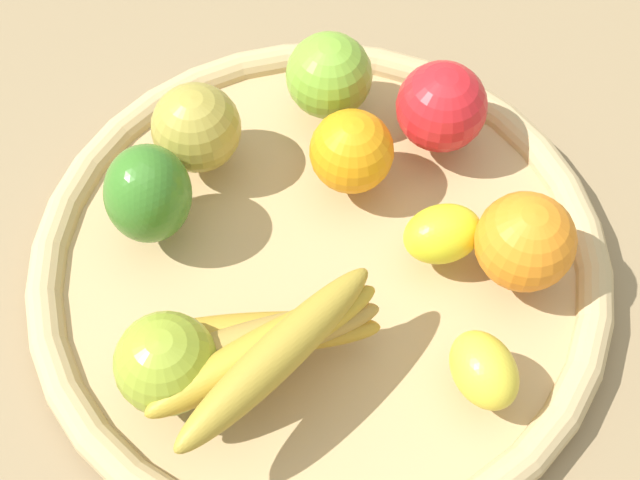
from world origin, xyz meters
The scene contains 12 objects.
ground_plane centered at (0.00, 0.00, 0.00)m, with size 2.40×2.40×0.00m, color #8D7552.
basket centered at (0.00, 0.00, 0.01)m, with size 0.47×0.47×0.03m.
orange_1 centered at (-0.13, -0.08, 0.07)m, with size 0.08×0.08×0.08m, color orange.
orange_0 centered at (0.02, -0.08, 0.07)m, with size 0.07×0.07×0.07m, color orange.
lemon_1 centered at (-0.07, -0.06, 0.06)m, with size 0.06×0.05×0.05m, color yellow.
banana_bunch centered at (-0.03, 0.10, 0.07)m, with size 0.16×0.19×0.07m.
lemon_0 centered at (-0.16, 0.02, 0.06)m, with size 0.06×0.05×0.05m, color yellow.
apple_1 centered at (-0.01, -0.15, 0.07)m, with size 0.08×0.08×0.08m, color red.
bell_pepper centered at (0.12, 0.06, 0.07)m, with size 0.07×0.07×0.08m, color #3B7925.
apple_2 centered at (0.02, 0.15, 0.07)m, with size 0.07×0.07×0.07m, color #92A52E.
apple_0 centered at (0.09, -0.13, 0.07)m, with size 0.07×0.07×0.07m, color #7CAF33.
apple_3 centered at (0.14, -0.02, 0.07)m, with size 0.07×0.07×0.07m, color #AB983C.
Camera 1 is at (-0.22, 0.29, 0.65)m, focal length 51.18 mm.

